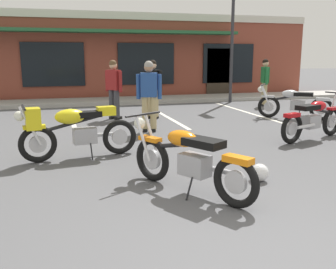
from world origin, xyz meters
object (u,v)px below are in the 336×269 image
object	(u,v)px
motorcycle_black_cruiser	(314,118)
parking_lot_lamp_post	(234,18)
helmet_on_pavement	(260,172)
person_near_building	(114,86)
person_in_black_shirt	(153,86)
motorcycle_blue_standard	(294,103)
person_in_shorts_foreground	(149,92)
person_by_back_row	(265,80)
motorcycle_red_sportbike	(73,129)
motorcycle_foreground_classic	(189,159)

from	to	relation	value
motorcycle_black_cruiser	parking_lot_lamp_post	bearing A→B (deg)	80.24
helmet_on_pavement	person_near_building	bearing A→B (deg)	101.79
person_in_black_shirt	motorcycle_blue_standard	bearing A→B (deg)	-16.93
motorcycle_black_cruiser	person_in_shorts_foreground	bearing A→B (deg)	151.13
motorcycle_black_cruiser	motorcycle_blue_standard	xyz separation A→B (m)	(1.18, 2.50, 0.00)
person_by_back_row	person_near_building	world-z (taller)	same
motorcycle_black_cruiser	parking_lot_lamp_post	xyz separation A→B (m)	(1.12, 6.52, 2.69)
person_in_shorts_foreground	person_near_building	world-z (taller)	same
person_near_building	motorcycle_red_sportbike	bearing A→B (deg)	-107.51
motorcycle_blue_standard	helmet_on_pavement	xyz separation A→B (m)	(-3.71, -4.71, -0.33)
person_in_black_shirt	motorcycle_red_sportbike	bearing A→B (deg)	-121.35
person_near_building	motorcycle_black_cruiser	bearing A→B (deg)	-45.35
motorcycle_blue_standard	person_in_shorts_foreground	xyz separation A→B (m)	(-4.42, -0.71, 0.49)
motorcycle_black_cruiser	person_in_black_shirt	distance (m)	4.58
person_near_building	helmet_on_pavement	xyz separation A→B (m)	(1.26, -6.05, -0.82)
person_in_shorts_foreground	person_by_back_row	world-z (taller)	same
motorcycle_foreground_classic	person_in_black_shirt	bearing A→B (deg)	80.85
person_in_black_shirt	parking_lot_lamp_post	xyz separation A→B (m)	(3.82, 2.85, 2.20)
person_in_black_shirt	person_in_shorts_foreground	distance (m)	1.97
motorcycle_blue_standard	person_near_building	world-z (taller)	person_near_building
motorcycle_red_sportbike	parking_lot_lamp_post	bearing A→B (deg)	47.44
person_in_shorts_foreground	person_by_back_row	distance (m)	6.15
motorcycle_red_sportbike	parking_lot_lamp_post	world-z (taller)	parking_lot_lamp_post
motorcycle_blue_standard	parking_lot_lamp_post	distance (m)	4.84
motorcycle_blue_standard	person_by_back_row	world-z (taller)	person_by_back_row
person_in_shorts_foreground	motorcycle_black_cruiser	bearing A→B (deg)	-28.87
motorcycle_foreground_classic	person_by_back_row	distance (m)	9.43
parking_lot_lamp_post	motorcycle_foreground_classic	bearing A→B (deg)	-118.31
helmet_on_pavement	parking_lot_lamp_post	size ratio (longest dim) A/B	0.05
motorcycle_red_sportbike	person_in_shorts_foreground	xyz separation A→B (m)	(1.82, 2.00, 0.42)
parking_lot_lamp_post	motorcycle_blue_standard	bearing A→B (deg)	-89.17
motorcycle_red_sportbike	person_near_building	distance (m)	4.27
motorcycle_red_sportbike	person_in_shorts_foreground	size ratio (longest dim) A/B	1.26
motorcycle_foreground_classic	motorcycle_red_sportbike	distance (m)	2.57
person_near_building	parking_lot_lamp_post	distance (m)	6.01
motorcycle_foreground_classic	motorcycle_black_cruiser	xyz separation A→B (m)	(3.67, 2.37, 0.00)
motorcycle_blue_standard	person_in_shorts_foreground	bearing A→B (deg)	-170.86
person_by_back_row	motorcycle_blue_standard	bearing A→B (deg)	-102.93
motorcycle_black_cruiser	person_by_back_row	xyz separation A→B (m)	(1.82, 5.29, 0.49)
person_in_black_shirt	person_by_back_row	distance (m)	4.79
motorcycle_blue_standard	person_by_back_row	bearing A→B (deg)	77.07
motorcycle_black_cruiser	person_in_shorts_foreground	distance (m)	3.73
person_by_back_row	motorcycle_red_sportbike	bearing A→B (deg)	-141.38
motorcycle_blue_standard	person_near_building	size ratio (longest dim) A/B	1.06
motorcycle_foreground_classic	parking_lot_lamp_post	distance (m)	10.45
person_near_building	person_by_back_row	bearing A→B (deg)	14.52
person_by_back_row	helmet_on_pavement	distance (m)	8.71
person_in_black_shirt	person_by_back_row	world-z (taller)	same
person_in_black_shirt	person_by_back_row	bearing A→B (deg)	19.63
motorcycle_black_cruiser	motorcycle_foreground_classic	bearing A→B (deg)	-147.14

